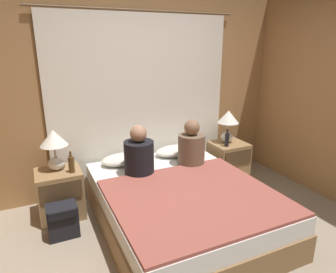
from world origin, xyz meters
The scene contains 16 objects.
ground_plane centered at (0.00, 0.00, 0.00)m, with size 16.00×16.00×0.00m, color gray.
wall_back centered at (0.00, 1.73, 1.25)m, with size 4.03×0.06×2.50m.
curtain_panel centered at (0.00, 1.67, 1.13)m, with size 2.56×0.02×2.26m.
bed centered at (0.00, 0.58, 0.23)m, with size 1.62×2.07×0.46m.
nightstand_left centered at (-1.14, 1.30, 0.27)m, with size 0.48×0.44×0.54m.
nightstand_right centered at (1.14, 1.30, 0.27)m, with size 0.48×0.44×0.54m.
lamp_left centered at (-1.14, 1.36, 0.84)m, with size 0.29×0.29×0.45m.
lamp_right centered at (1.14, 1.36, 0.84)m, with size 0.29×0.29×0.45m.
pillow_left centered at (-0.36, 1.41, 0.52)m, with size 0.56×0.34×0.12m.
pillow_right centered at (0.36, 1.41, 0.52)m, with size 0.56×0.34×0.12m.
blanket_on_bed centered at (0.00, 0.29, 0.47)m, with size 1.56×1.43×0.03m.
person_left_in_bed centered at (-0.29, 1.04, 0.69)m, with size 0.33×0.33×0.57m.
person_right_in_bed centered at (0.38, 1.04, 0.69)m, with size 0.32×0.32×0.56m.
beer_bottle_on_left_stand centered at (-0.99, 1.21, 0.64)m, with size 0.07×0.07×0.24m.
beer_bottle_on_right_stand centered at (1.02, 1.21, 0.64)m, with size 0.06×0.06×0.24m.
backpack_on_floor centered at (-1.17, 0.90, 0.20)m, with size 0.30×0.24×0.34m.
Camera 1 is at (-1.31, -1.92, 1.88)m, focal length 32.00 mm.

